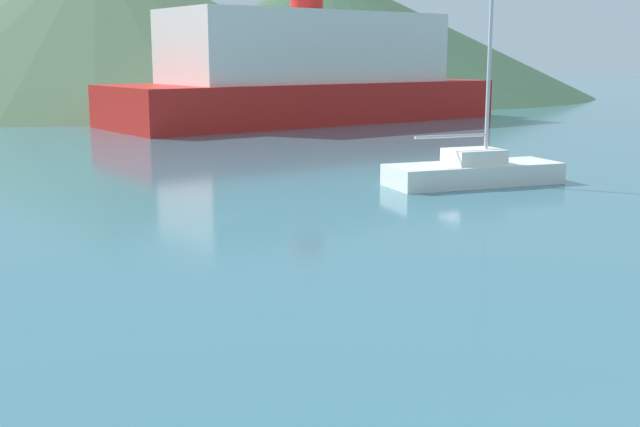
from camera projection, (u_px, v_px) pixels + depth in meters
sailboat_inner at (474, 169)px, 25.46m from camera, size 5.76×2.34×10.39m
ferry_distant at (307, 74)px, 49.28m from camera, size 25.90×12.85×8.23m
hill_east at (100, 23)px, 71.60m from camera, size 55.30×55.30×13.87m
hill_far_east at (328, 33)px, 82.50m from camera, size 53.22×53.22×12.66m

